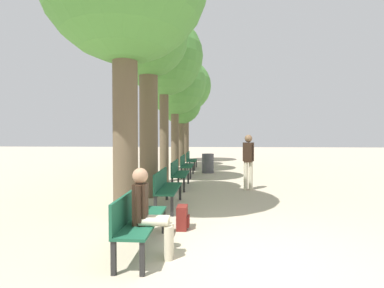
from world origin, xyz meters
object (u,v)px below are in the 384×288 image
Objects in this scene: bench_row_2 at (178,172)px; tree_row_1 at (148,44)px; bench_row_1 at (165,185)px; tree_row_5 at (185,87)px; tree_row_4 at (181,105)px; backpack at (182,218)px; bench_row_4 at (190,159)px; tree_row_2 at (164,58)px; tree_row_3 at (175,84)px; pedestrian_near at (248,158)px; trash_bin at (208,163)px; person_seated at (148,210)px; bench_row_3 at (185,164)px; bench_row_0 at (137,216)px.

bench_row_2 is 4.12m from tree_row_1.
bench_row_1 is 13.24m from tree_row_5.
backpack is (1.24, -11.54, -3.26)m from tree_row_4.
bench_row_4 is 0.28× the size of tree_row_2.
tree_row_3 is 3.25× the size of pedestrian_near.
trash_bin reaches higher than backpack.
person_seated is (0.89, -4.19, -3.60)m from tree_row_1.
trash_bin is (0.93, 3.98, -0.09)m from bench_row_2.
tree_row_3 reaches higher than backpack.
person_seated is (0.89, -6.91, -3.94)m from tree_row_2.
bench_row_1 is 1.00× the size of bench_row_3.
bench_row_1 is 0.26× the size of tree_row_5.
tree_row_5 reaches higher than tree_row_1.
bench_row_2 is at bearing -60.79° from tree_row_2.
backpack is (0.58, -7.14, -0.32)m from bench_row_3.
bench_row_2 is 5.47m from bench_row_4.
bench_row_3 is 8.46m from person_seated.
bench_row_3 is at bearing 126.85° from pedestrian_near.
bench_row_0 is 1.34× the size of person_seated.
bench_row_4 is at bearing 58.06° from tree_row_3.
person_seated is at bearing -94.15° from trash_bin.
bench_row_2 is at bearing 90.00° from bench_row_1.
person_seated reaches higher than bench_row_4.
tree_row_2 reaches higher than bench_row_3.
pedestrian_near is at bearing 66.21° from bench_row_0.
bench_row_2 and bench_row_4 have the same top height.
tree_row_3 reaches higher than person_seated.
bench_row_4 is (0.00, 2.73, 0.00)m from bench_row_3.
tree_row_4 is at bearing 95.30° from bench_row_2.
tree_row_4 is (0.00, 5.95, -1.16)m from tree_row_2.
bench_row_0 is 7.84m from tree_row_2.
person_seated is at bearing -88.83° from bench_row_4.
bench_row_4 is 7.98m from tree_row_1.
bench_row_0 is 8.20m from bench_row_3.
bench_row_0 reaches higher than trash_bin.
bench_row_3 is at bearing 91.55° from person_seated.
bench_row_3 is 0.26× the size of tree_row_5.
tree_row_2 is at bearing -98.78° from bench_row_4.
backpack is (0.35, 1.32, -0.47)m from person_seated.
backpack is (0.58, -4.41, -0.32)m from bench_row_2.
person_seated is at bearing -85.63° from bench_row_1.
tree_row_2 reaches higher than backpack.
person_seated is at bearing -86.71° from tree_row_5.
backpack is (0.58, 1.06, -0.32)m from bench_row_0.
bench_row_3 is 1.56m from trash_bin.
tree_row_5 is at bearing 90.00° from tree_row_2.
tree_row_1 is at bearing -90.00° from tree_row_4.
tree_row_4 is at bearing -90.00° from tree_row_5.
tree_row_2 is 3.48× the size of pedestrian_near.
tree_row_1 is at bearing 113.41° from backpack.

